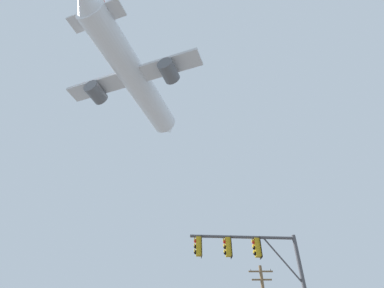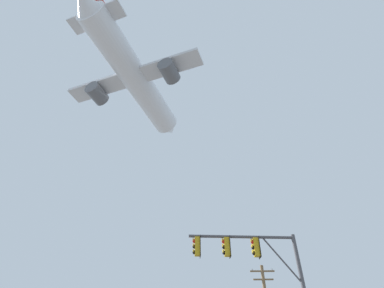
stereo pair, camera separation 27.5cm
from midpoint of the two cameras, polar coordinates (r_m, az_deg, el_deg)
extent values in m
cylinder|color=#4C4C51|center=(16.10, 10.01, -17.24)|extent=(5.40, 0.52, 0.15)
cylinder|color=#4C4C51|center=(16.27, 17.41, -20.50)|extent=(1.69, 0.20, 2.25)
cube|color=gold|center=(15.61, 1.57, -19.17)|extent=(0.28, 0.34, 0.90)
cylinder|color=gold|center=(15.77, 1.54, -17.41)|extent=(0.05, 0.05, 0.12)
cube|color=black|center=(15.62, 2.11, -19.17)|extent=(0.06, 0.46, 1.04)
sphere|color=red|center=(15.69, 1.00, -18.23)|extent=(0.20, 0.20, 0.20)
cylinder|color=gold|center=(15.70, 0.75, -18.02)|extent=(0.05, 0.21, 0.21)
sphere|color=black|center=(15.60, 1.01, -19.20)|extent=(0.20, 0.20, 0.20)
cylinder|color=gold|center=(15.61, 0.76, -18.99)|extent=(0.05, 0.21, 0.21)
sphere|color=black|center=(15.51, 1.02, -20.18)|extent=(0.20, 0.20, 0.20)
cylinder|color=gold|center=(15.53, 0.76, -19.97)|extent=(0.05, 0.21, 0.21)
cube|color=gold|center=(15.78, 7.28, -19.11)|extent=(0.28, 0.34, 0.90)
cylinder|color=gold|center=(15.95, 7.13, -17.37)|extent=(0.05, 0.05, 0.12)
cube|color=black|center=(15.81, 7.81, -19.10)|extent=(0.06, 0.46, 1.04)
sphere|color=red|center=(15.85, 6.65, -18.20)|extent=(0.20, 0.20, 0.20)
cylinder|color=gold|center=(15.85, 6.39, -18.00)|extent=(0.05, 0.21, 0.21)
sphere|color=black|center=(15.76, 6.73, -19.16)|extent=(0.20, 0.20, 0.20)
cylinder|color=gold|center=(15.77, 6.47, -18.96)|extent=(0.05, 0.21, 0.21)
sphere|color=black|center=(15.67, 6.81, -20.13)|extent=(0.20, 0.20, 0.20)
cylinder|color=gold|center=(15.68, 6.54, -19.93)|extent=(0.05, 0.21, 0.21)
cube|color=gold|center=(16.09, 12.80, -18.89)|extent=(0.28, 0.34, 0.90)
cylinder|color=gold|center=(16.25, 12.55, -17.19)|extent=(0.05, 0.05, 0.12)
cube|color=black|center=(16.13, 13.31, -18.86)|extent=(0.06, 0.46, 1.04)
sphere|color=red|center=(16.14, 12.14, -18.01)|extent=(0.20, 0.20, 0.20)
cylinder|color=gold|center=(16.14, 11.88, -17.82)|extent=(0.05, 0.21, 0.21)
sphere|color=black|center=(16.05, 12.28, -18.95)|extent=(0.20, 0.20, 0.20)
cylinder|color=gold|center=(16.06, 12.01, -18.76)|extent=(0.05, 0.21, 0.21)
sphere|color=black|center=(15.97, 12.41, -19.90)|extent=(0.20, 0.20, 0.20)
cylinder|color=gold|center=(15.97, 12.14, -19.71)|extent=(0.05, 0.21, 0.21)
cube|color=brown|center=(29.89, 13.69, -22.76)|extent=(2.20, 0.12, 0.12)
cube|color=brown|center=(29.73, 13.90, -24.06)|extent=(1.80, 0.12, 0.12)
cylinder|color=gray|center=(29.75, 11.82, -22.70)|extent=(0.10, 0.10, 0.18)
cylinder|color=gray|center=(30.11, 15.46, -22.36)|extent=(0.10, 0.10, 0.18)
cylinder|color=white|center=(41.22, -10.72, 12.43)|extent=(10.00, 20.10, 3.56)
cone|color=white|center=(48.05, -4.27, 3.05)|extent=(4.01, 3.43, 3.39)
cone|color=white|center=(36.61, -19.94, 24.41)|extent=(3.60, 3.10, 3.03)
cube|color=silver|center=(40.52, -11.20, 12.49)|extent=(18.68, 8.58, 0.40)
cylinder|color=#595B60|center=(42.17, -17.69, 9.26)|extent=(2.78, 3.19, 2.01)
cylinder|color=#595B60|center=(37.88, -4.24, 13.82)|extent=(2.78, 3.19, 2.01)
cube|color=#B21E1E|center=(39.04, -17.09, 23.23)|extent=(1.28, 3.03, 4.23)
cube|color=silver|center=(37.56, -17.79, 22.20)|extent=(6.97, 4.10, 0.22)
camera|label=1|loc=(0.14, -89.68, -0.24)|focal=27.61mm
camera|label=2|loc=(0.14, 90.32, 0.24)|focal=27.61mm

